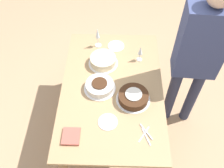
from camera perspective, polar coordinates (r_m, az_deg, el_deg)
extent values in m
plane|color=tan|center=(3.00, 0.00, -9.44)|extent=(12.00, 12.00, 0.00)
cube|color=tan|center=(2.38, 0.00, -0.96)|extent=(1.51, 0.96, 0.03)
cylinder|color=#8E724D|center=(3.13, 7.83, 4.67)|extent=(0.07, 0.07, 0.72)
cylinder|color=#8E724D|center=(3.14, -7.12, 4.98)|extent=(0.07, 0.07, 0.72)
cylinder|color=white|center=(2.36, -2.80, -0.94)|extent=(0.30, 0.30, 0.01)
cylinder|color=silver|center=(2.33, -2.84, -0.41)|extent=(0.26, 0.26, 0.07)
cylinder|color=#422614|center=(2.30, -2.88, 0.17)|extent=(0.14, 0.14, 0.01)
cylinder|color=white|center=(2.29, 4.83, -3.51)|extent=(0.31, 0.31, 0.01)
cylinder|color=#422614|center=(2.26, 4.90, -2.95)|extent=(0.27, 0.27, 0.07)
cylinder|color=silver|center=(2.23, 4.97, -2.32)|extent=(0.15, 0.15, 0.01)
cylinder|color=white|center=(2.57, -2.03, 4.80)|extent=(0.30, 0.30, 0.01)
cylinder|color=beige|center=(2.54, -2.05, 5.45)|extent=(0.26, 0.26, 0.08)
cylinder|color=silver|center=(2.76, -3.16, 8.86)|extent=(0.07, 0.07, 0.00)
cylinder|color=silver|center=(2.72, -3.22, 9.74)|extent=(0.01, 0.01, 0.11)
cone|color=silver|center=(2.65, -3.33, 11.55)|extent=(0.04, 0.04, 0.12)
cylinder|color=silver|center=(2.62, 6.27, 5.61)|extent=(0.06, 0.06, 0.00)
cylinder|color=silver|center=(2.59, 6.35, 6.26)|extent=(0.01, 0.01, 0.08)
cone|color=silver|center=(2.53, 6.53, 7.65)|extent=(0.04, 0.04, 0.10)
cylinder|color=silver|center=(2.16, -0.96, -8.65)|extent=(0.17, 0.17, 0.01)
cylinder|color=silver|center=(2.75, 0.93, 8.69)|extent=(0.18, 0.18, 0.01)
cube|color=silver|center=(2.12, 7.32, -11.31)|extent=(0.15, 0.10, 0.00)
cube|color=silver|center=(2.11, 7.82, -11.80)|extent=(0.16, 0.07, 0.00)
cube|color=silver|center=(2.13, 7.84, -10.71)|extent=(0.15, 0.11, 0.00)
cube|color=#B75B4C|center=(2.12, -9.34, -11.70)|extent=(0.16, 0.15, 0.02)
cylinder|color=#2D334C|center=(2.84, 17.85, -2.66)|extent=(0.11, 0.11, 0.84)
cylinder|color=#2D334C|center=(2.80, 13.49, -2.36)|extent=(0.11, 0.11, 0.84)
cube|color=#38426B|center=(2.26, 19.91, 8.96)|extent=(0.25, 0.41, 0.70)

